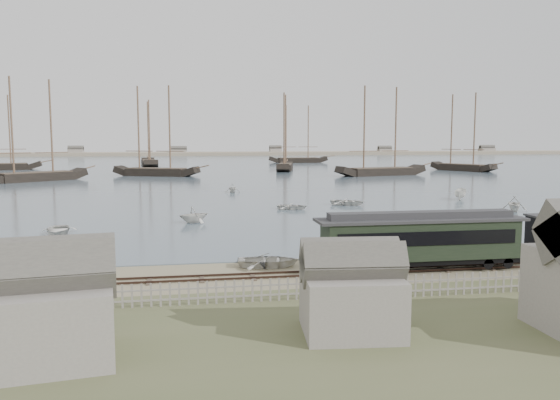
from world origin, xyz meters
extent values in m
plane|color=gray|center=(0.00, 0.00, 0.00)|extent=(600.00, 600.00, 0.00)
cube|color=#495C68|center=(0.00, 170.00, 0.03)|extent=(600.00, 336.00, 0.06)
cube|color=#34231C|center=(0.00, -2.50, 0.10)|extent=(120.00, 0.08, 0.12)
cube|color=#34231C|center=(0.00, -1.50, 0.10)|extent=(120.00, 0.08, 0.12)
cube|color=#403029|center=(0.00, -2.00, 0.03)|extent=(120.00, 1.80, 0.06)
cube|color=tan|center=(0.00, 250.00, 0.00)|extent=(500.00, 20.00, 1.80)
cube|color=black|center=(18.19, -2.00, 1.95)|extent=(1.85, 2.26, 2.36)
cube|color=#313133|center=(18.19, -2.00, 3.18)|extent=(2.05, 2.46, 0.12)
cube|color=black|center=(9.46, -2.00, 0.68)|extent=(13.15, 2.16, 0.33)
cube|color=black|center=(9.46, -2.00, 1.99)|extent=(12.21, 2.35, 2.35)
cube|color=black|center=(9.46, -3.19, 2.23)|extent=(11.27, 0.06, 0.85)
cube|color=black|center=(9.46, -0.81, 2.23)|extent=(11.27, 0.06, 0.85)
cube|color=#313133|center=(9.46, -2.00, 3.21)|extent=(13.15, 2.54, 0.17)
cube|color=#313133|center=(9.46, -2.00, 3.49)|extent=(11.74, 1.13, 0.42)
imported|color=silver|center=(0.28, 0.48, 0.41)|extent=(3.21, 4.21, 0.81)
imported|color=silver|center=(-15.77, 14.89, 0.47)|extent=(4.27, 3.24, 0.83)
imported|color=silver|center=(-4.27, 19.75, 0.87)|extent=(3.79, 3.96, 1.62)
imported|color=silver|center=(7.38, 7.40, 0.67)|extent=(3.34, 1.82, 1.22)
imported|color=silver|center=(7.05, 28.18, 0.42)|extent=(3.52, 4.12, 0.72)
imported|color=silver|center=(31.45, 22.42, 0.93)|extent=(4.30, 4.13, 1.75)
imported|color=silver|center=(31.32, 34.62, 0.80)|extent=(4.00, 3.34, 1.49)
imported|color=silver|center=(1.81, 49.58, 0.76)|extent=(2.84, 2.51, 1.39)
imported|color=silver|center=(14.54, 31.07, 0.49)|extent=(4.66, 5.10, 0.86)
camera|label=1|loc=(-4.59, -33.43, 8.12)|focal=35.00mm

